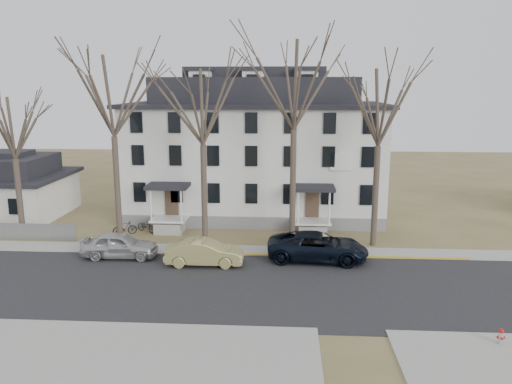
# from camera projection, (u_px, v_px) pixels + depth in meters

# --- Properties ---
(ground) EXTENTS (120.00, 120.00, 0.00)m
(ground) POSITION_uv_depth(u_px,v_px,m) (274.00, 304.00, 24.71)
(ground) COLOR olive
(ground) RESTS_ON ground
(main_road) EXTENTS (120.00, 10.00, 0.04)m
(main_road) POSITION_uv_depth(u_px,v_px,m) (275.00, 288.00, 26.67)
(main_road) COLOR #27272A
(main_road) RESTS_ON ground
(far_sidewalk) EXTENTS (120.00, 2.00, 0.08)m
(far_sidewalk) POSITION_uv_depth(u_px,v_px,m) (277.00, 252.00, 32.52)
(far_sidewalk) COLOR #A09F97
(far_sidewalk) RESTS_ON ground
(near_sidewalk_left) EXTENTS (20.00, 5.00, 0.08)m
(near_sidewalk_left) POSITION_uv_depth(u_px,v_px,m) (74.00, 352.00, 20.30)
(near_sidewalk_left) COLOR #A09F97
(near_sidewalk_left) RESTS_ON ground
(yellow_curb) EXTENTS (14.00, 0.25, 0.06)m
(yellow_curb) POSITION_uv_depth(u_px,v_px,m) (356.00, 258.00, 31.35)
(yellow_curb) COLOR gold
(yellow_curb) RESTS_ON ground
(boarding_house) EXTENTS (20.80, 12.36, 12.05)m
(boarding_house) POSITION_uv_depth(u_px,v_px,m) (256.00, 150.00, 41.24)
(boarding_house) COLOR slate
(boarding_house) RESTS_ON ground
(small_house) EXTENTS (8.70, 8.70, 5.00)m
(small_house) POSITION_uv_depth(u_px,v_px,m) (13.00, 189.00, 41.15)
(small_house) COLOR silver
(small_house) RESTS_ON ground
(tree_far_left) EXTENTS (8.40, 8.40, 13.72)m
(tree_far_left) POSITION_uv_depth(u_px,v_px,m) (111.00, 90.00, 32.77)
(tree_far_left) COLOR #473B31
(tree_far_left) RESTS_ON ground
(tree_mid_left) EXTENTS (7.80, 7.80, 12.74)m
(tree_mid_left) POSITION_uv_depth(u_px,v_px,m) (202.00, 102.00, 32.57)
(tree_mid_left) COLOR #473B31
(tree_mid_left) RESTS_ON ground
(tree_center) EXTENTS (9.00, 9.00, 14.70)m
(tree_center) POSITION_uv_depth(u_px,v_px,m) (294.00, 78.00, 31.91)
(tree_center) COLOR #473B31
(tree_center) RESTS_ON ground
(tree_mid_right) EXTENTS (7.80, 7.80, 12.74)m
(tree_mid_right) POSITION_uv_depth(u_px,v_px,m) (380.00, 102.00, 31.90)
(tree_mid_right) COLOR #473B31
(tree_mid_right) RESTS_ON ground
(tree_bungalow) EXTENTS (6.60, 6.60, 10.78)m
(tree_bungalow) POSITION_uv_depth(u_px,v_px,m) (12.00, 123.00, 33.64)
(tree_bungalow) COLOR #473B31
(tree_bungalow) RESTS_ON ground
(car_silver) EXTENTS (4.78, 2.03, 1.61)m
(car_silver) POSITION_uv_depth(u_px,v_px,m) (120.00, 245.00, 31.24)
(car_silver) COLOR #B6B6B6
(car_silver) RESTS_ON ground
(car_tan) EXTENTS (4.71, 1.73, 1.54)m
(car_tan) POSITION_uv_depth(u_px,v_px,m) (204.00, 253.00, 29.95)
(car_tan) COLOR tan
(car_tan) RESTS_ON ground
(car_navy) EXTENTS (6.35, 3.28, 1.71)m
(car_navy) POSITION_uv_depth(u_px,v_px,m) (318.00, 247.00, 30.76)
(car_navy) COLOR black
(car_navy) RESTS_ON ground
(bicycle_left) EXTENTS (1.77, 1.38, 0.90)m
(bicycle_left) POSITION_uv_depth(u_px,v_px,m) (146.00, 227.00, 36.74)
(bicycle_left) COLOR black
(bicycle_left) RESTS_ON ground
(bicycle_right) EXTENTS (1.77, 1.25, 1.05)m
(bicycle_right) POSITION_uv_depth(u_px,v_px,m) (125.00, 228.00, 35.97)
(bicycle_right) COLOR black
(bicycle_right) RESTS_ON ground
(fire_hydrant) EXTENTS (0.32, 0.30, 0.76)m
(fire_hydrant) POSITION_uv_depth(u_px,v_px,m) (501.00, 337.00, 20.71)
(fire_hydrant) COLOR #B7B7BA
(fire_hydrant) RESTS_ON ground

